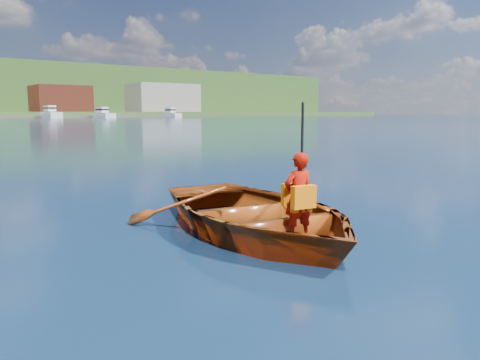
# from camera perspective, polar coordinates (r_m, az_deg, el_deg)

# --- Properties ---
(ground) EXTENTS (600.00, 600.00, 0.00)m
(ground) POSITION_cam_1_polar(r_m,az_deg,el_deg) (7.49, -4.30, -5.58)
(ground) COLOR #152642
(ground) RESTS_ON ground
(rowboat) EXTENTS (3.81, 4.85, 0.91)m
(rowboat) POSITION_cam_1_polar(r_m,az_deg,el_deg) (6.95, 1.83, -4.05)
(rowboat) COLOR maroon
(rowboat) RESTS_ON ground
(child_paddler) EXTENTS (0.47, 0.38, 1.82)m
(child_paddler) POSITION_cam_1_polar(r_m,az_deg,el_deg) (6.21, 7.13, -2.00)
(child_paddler) COLOR #A10F03
(child_paddler) RESTS_ON ground
(hillside_trees) EXTENTS (276.93, 89.32, 26.68)m
(hillside_trees) POSITION_cam_1_polar(r_m,az_deg,el_deg) (256.03, -25.33, 11.40)
(hillside_trees) COLOR #382314
(hillside_trees) RESTS_ON ground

